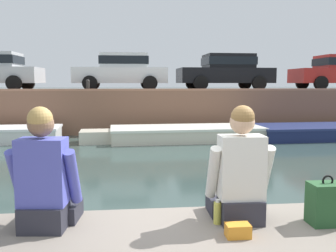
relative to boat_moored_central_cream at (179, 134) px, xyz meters
name	(u,v)px	position (x,y,z in m)	size (l,w,h in m)	color
ground_plane	(156,166)	(-1.11, -3.95, -0.25)	(400.00, 400.00, 0.00)	#384C47
far_quay_wall	(142,108)	(-1.11, 4.73, 0.61)	(60.00, 6.00, 1.72)	brown
far_wall_coping	(145,90)	(-1.11, 1.85, 1.52)	(60.00, 0.24, 0.08)	#9F6C52
boat_moored_central_cream	(179,134)	(0.00, 0.00, 0.00)	(6.39, 2.13, 0.50)	silver
boat_moored_east_navy	(323,132)	(5.41, 0.12, -0.01)	(6.89, 2.36, 0.48)	navy
car_left_inner_white	(122,70)	(-2.04, 3.21, 2.32)	(3.91, 1.91, 1.54)	white
car_centre_black	(226,71)	(2.49, 3.21, 2.32)	(4.07, 2.05, 1.54)	black
mooring_bollard_mid	(88,85)	(-3.33, 1.98, 1.72)	(0.15, 0.15, 0.45)	#2D2B28
person_seated_left	(45,182)	(-2.44, -9.98, 1.00)	(0.56, 0.56, 0.96)	#282833
person_seated_right	(239,177)	(-0.88, -9.98, 1.00)	(0.54, 0.53, 0.96)	#282833
bottle_drink	(218,213)	(-1.08, -10.05, 0.72)	(0.06, 0.06, 0.20)	#CCC64C
backpack_on_ledge	(326,204)	(-0.20, -10.14, 0.80)	(0.28, 0.24, 0.41)	#234C28
snack_bag	(238,231)	(-0.99, -10.33, 0.68)	(0.18, 0.12, 0.10)	orange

